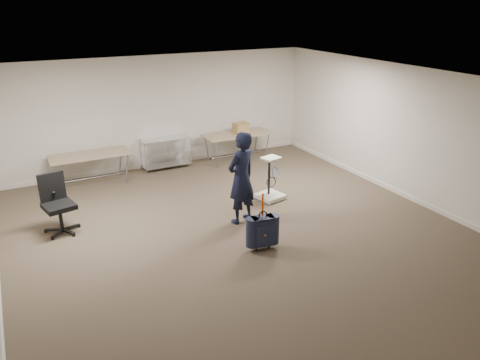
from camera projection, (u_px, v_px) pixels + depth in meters
ground at (243, 237)px, 8.52m from camera, size 9.00×9.00×0.00m
room_shell at (212, 207)px, 9.64m from camera, size 8.00×9.00×9.00m
folding_table_left at (90, 156)px, 10.72m from camera, size 1.80×0.75×0.73m
folding_table_right at (237, 136)px, 12.35m from camera, size 1.80×0.75×0.73m
wire_shelf at (166, 152)px, 11.83m from camera, size 1.22×0.47×0.80m
person at (241, 178)px, 8.81m from camera, size 0.76×0.62×1.80m
suitcase at (263, 231)px, 7.98m from camera, size 0.41×0.28×1.04m
office_chair at (59, 215)px, 8.62m from camera, size 0.67×0.67×1.11m
equipment_cart at (270, 188)px, 10.06m from camera, size 0.62×0.62×0.95m
cardboard_box at (241, 128)px, 12.31m from camera, size 0.42×0.34×0.29m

